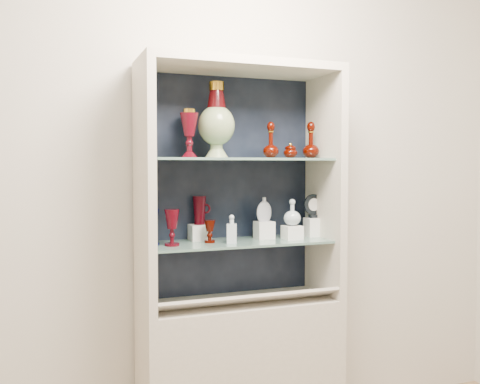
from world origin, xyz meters
name	(u,v)px	position (x,y,z in m)	size (l,w,h in m)	color
wall_back	(226,172)	(0.00, 1.75, 1.40)	(3.50, 0.02, 2.80)	beige
cabinet_base	(240,373)	(0.00, 1.53, 0.38)	(1.00, 0.40, 0.75)	#BEB5A2
cabinet_back_panel	(228,186)	(0.00, 1.72, 1.32)	(0.98, 0.02, 1.15)	black
cabinet_side_left	(144,188)	(-0.48, 1.53, 1.32)	(0.04, 0.40, 1.15)	#BEB5A2
cabinet_side_right	(324,186)	(0.48, 1.53, 1.32)	(0.04, 0.40, 1.15)	#BEB5A2
cabinet_top_cap	(240,67)	(0.00, 1.53, 1.92)	(1.00, 0.40, 0.04)	#BEB5A2
shelf_lower	(239,242)	(0.00, 1.55, 1.04)	(0.92, 0.34, 0.01)	slate
shelf_upper	(239,159)	(0.00, 1.55, 1.46)	(0.92, 0.34, 0.01)	slate
label_ledge	(248,300)	(0.00, 1.42, 0.78)	(0.92, 0.18, 0.01)	#BEB5A2
label_card_0	(195,302)	(-0.27, 1.42, 0.80)	(0.10, 0.07, 0.00)	white
label_card_1	(256,296)	(0.04, 1.42, 0.80)	(0.10, 0.07, 0.00)	white
label_card_2	(306,291)	(0.31, 1.42, 0.80)	(0.10, 0.07, 0.00)	white
pedestal_lamp_left	(189,133)	(-0.27, 1.49, 1.58)	(0.09, 0.09, 0.23)	#43030C
pedestal_lamp_right	(189,134)	(-0.24, 1.62, 1.59)	(0.09, 0.09, 0.24)	#43030C
enamel_urn	(217,120)	(-0.12, 1.54, 1.66)	(0.18, 0.18, 0.37)	#0F3F20
ruby_decanter_a	(271,138)	(0.16, 1.51, 1.57)	(0.08, 0.08, 0.21)	#3B0700
ruby_decanter_b	(311,139)	(0.40, 1.54, 1.57)	(0.09, 0.09, 0.20)	#3B0700
lidded_bowl	(290,150)	(0.28, 1.54, 1.51)	(0.07, 0.07, 0.08)	#3B0700
cobalt_goblet	(151,227)	(-0.44, 1.57, 1.14)	(0.07, 0.07, 0.17)	#090C43
ruby_goblet_tall	(172,228)	(-0.35, 1.51, 1.14)	(0.07, 0.07, 0.17)	#43030C
ruby_goblet_small	(210,231)	(-0.15, 1.55, 1.11)	(0.06, 0.06, 0.11)	#3B0700
riser_ruby_pitcher	(200,232)	(-0.17, 1.66, 1.09)	(0.10, 0.10, 0.08)	silver
ruby_pitcher	(199,210)	(-0.17, 1.66, 1.20)	(0.11, 0.07, 0.15)	#43030C
clear_square_bottle	(232,229)	(-0.06, 1.50, 1.12)	(0.05, 0.05, 0.14)	#ACBEC6
riser_flat_flask	(264,230)	(0.16, 1.59, 1.09)	(0.09, 0.09, 0.09)	silver
flat_flask	(264,209)	(0.16, 1.59, 1.21)	(0.09, 0.04, 0.13)	#ADB3C0
riser_clear_round_decanter	(292,232)	(0.29, 1.52, 1.08)	(0.09, 0.09, 0.07)	silver
clear_round_decanter	(292,213)	(0.29, 1.52, 1.19)	(0.09, 0.09, 0.13)	#ACBEC6
riser_cameo_medallion	(313,227)	(0.44, 1.58, 1.10)	(0.08, 0.08, 0.10)	silver
cameo_medallion	(313,206)	(0.44, 1.58, 1.22)	(0.11, 0.04, 0.13)	black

